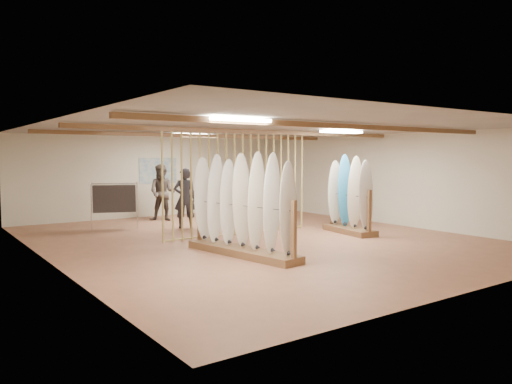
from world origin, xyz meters
TOP-DOWN VIEW (x-y plane):
  - floor at (0.00, 0.00)m, footprint 12.00×12.00m
  - ceiling at (0.00, 0.00)m, footprint 12.00×12.00m
  - wall_back at (0.00, 6.00)m, footprint 12.00×0.00m
  - wall_front at (0.00, -6.00)m, footprint 12.00×0.00m
  - wall_left at (-5.00, 0.00)m, footprint 0.00×12.00m
  - wall_right at (5.00, 0.00)m, footprint 0.00×12.00m
  - ceiling_slats at (0.00, 0.00)m, footprint 9.50×6.12m
  - light_panels at (0.00, 0.00)m, footprint 1.20×0.35m
  - bamboo_partition at (0.00, 0.80)m, footprint 4.45×0.05m
  - poster at (0.00, 5.98)m, footprint 1.40×0.03m
  - rack_left at (-1.47, -1.57)m, footprint 1.04×3.09m
  - rack_right at (2.64, -0.71)m, footprint 0.85×1.85m
  - clothing_rack_a at (-2.38, 3.70)m, footprint 1.22×0.70m
  - clothing_rack_b at (2.56, 4.22)m, footprint 1.35×0.55m
  - shopper_a at (-0.61, 2.75)m, footprint 0.88×0.79m
  - shopper_b at (-0.45, 4.65)m, footprint 1.28×1.25m

SIDE VIEW (x-z plane):
  - floor at x=0.00m, z-range 0.00..0.00m
  - rack_right at x=2.64m, z-range -0.34..1.74m
  - rack_left at x=-1.47m, z-range -0.33..1.79m
  - clothing_rack_a at x=-2.38m, z-range 0.21..1.58m
  - clothing_rack_b at x=2.56m, z-range 0.22..1.68m
  - shopper_a at x=-0.61m, z-range 0.00..2.00m
  - shopper_b at x=-0.45m, z-range 0.00..2.09m
  - bamboo_partition at x=0.00m, z-range 0.01..2.79m
  - wall_back at x=0.00m, z-range -4.60..7.40m
  - wall_front at x=0.00m, z-range -4.60..7.40m
  - wall_left at x=-5.00m, z-range -4.60..7.40m
  - wall_right at x=5.00m, z-range -4.60..7.40m
  - poster at x=0.00m, z-range 1.15..2.05m
  - ceiling_slats at x=0.00m, z-range 2.67..2.77m
  - light_panels at x=0.00m, z-range 2.71..2.77m
  - ceiling at x=0.00m, z-range 2.80..2.80m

